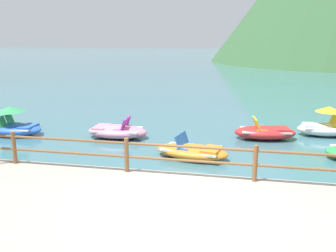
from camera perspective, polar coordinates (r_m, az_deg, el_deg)
The scene contains 7 objects.
ground_plane at distance 47.79m, azimuth 10.20°, elevation 8.40°, with size 200.00×200.00×0.00m, color #3D6B75.
dock_railing at distance 9.73m, azimuth 3.20°, elevation -4.54°, with size 23.92×0.12×0.95m.
pedal_boat_0 at distance 16.69m, azimuth 22.97°, elevation -0.01°, with size 2.28×1.31×1.23m.
pedal_boat_1 at distance 16.76m, azimuth -22.58°, elevation 0.05°, with size 2.39×1.36×1.20m.
pedal_boat_2 at distance 15.22m, azimuth -7.82°, elevation -0.79°, with size 2.48×1.44×0.85m.
pedal_boat_5 at distance 12.57m, azimuth 3.76°, elevation -3.87°, with size 2.70×1.72×0.81m.
pedal_boat_6 at distance 15.41m, azimuth 14.72°, elevation -0.91°, with size 2.58×1.58×0.86m.
Camera 1 is at (1.35, -7.61, 3.96)m, focal length 39.68 mm.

